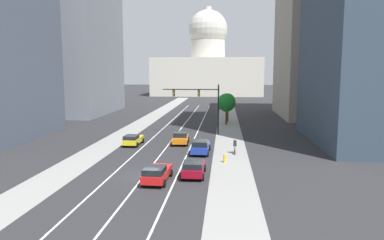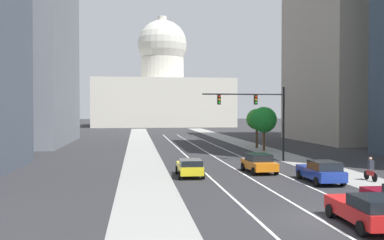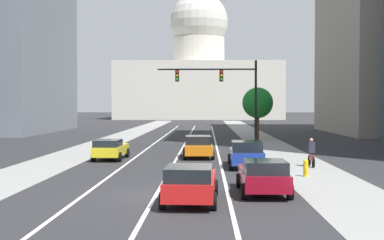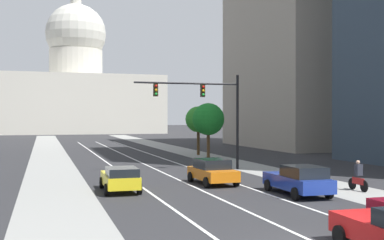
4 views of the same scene
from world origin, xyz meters
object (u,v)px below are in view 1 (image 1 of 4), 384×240
object	(u,v)px
car_blue	(200,147)
fire_hydrant	(225,158)
traffic_signal_mast	(201,100)
street_tree_mid_right	(228,101)
car_yellow	(133,140)
street_tree_near_right	(226,103)
capitol_building	(208,67)
car_orange	(180,138)
cyclist	(235,146)
car_red	(157,173)
car_crimson	(194,168)

from	to	relation	value
car_blue	fire_hydrant	bearing A→B (deg)	-143.92
traffic_signal_mast	street_tree_mid_right	bearing A→B (deg)	74.81
car_yellow	street_tree_near_right	bearing A→B (deg)	-29.97
capitol_building	car_orange	xyz separation A→B (m)	(1.48, -105.46, -10.53)
street_tree_mid_right	capitol_building	bearing A→B (deg)	95.31
car_orange	cyclist	distance (m)	8.53
traffic_signal_mast	street_tree_mid_right	xyz separation A→B (m)	(4.04, 14.87, -1.36)
car_blue	street_tree_mid_right	bearing A→B (deg)	-5.60
car_yellow	car_blue	distance (m)	9.70
fire_hydrant	street_tree_mid_right	world-z (taller)	street_tree_mid_right
car_blue	street_tree_near_right	bearing A→B (deg)	-6.14
street_tree_near_right	cyclist	bearing A→B (deg)	-87.75
capitol_building	street_tree_mid_right	size ratio (longest dim) A/B	8.13
car_red	street_tree_near_right	size ratio (longest dim) A/B	0.82
capitol_building	car_yellow	world-z (taller)	capitol_building
car_crimson	cyclist	world-z (taller)	cyclist
car_yellow	traffic_signal_mast	world-z (taller)	traffic_signal_mast
car_yellow	car_orange	distance (m)	6.10
car_blue	street_tree_near_right	world-z (taller)	street_tree_near_right
car_red	traffic_signal_mast	distance (m)	24.54
capitol_building	car_crimson	distance (m)	120.54
car_crimson	street_tree_mid_right	size ratio (longest dim) A/B	0.81
car_yellow	fire_hydrant	distance (m)	14.07
car_red	cyclist	bearing A→B (deg)	-28.80
car_orange	street_tree_mid_right	size ratio (longest dim) A/B	0.78
cyclist	capitol_building	bearing A→B (deg)	2.96
car_orange	traffic_signal_mast	distance (m)	8.96
capitol_building	car_blue	world-z (taller)	capitol_building
fire_hydrant	street_tree_near_right	xyz separation A→B (m)	(0.25, 27.50, 3.46)
car_orange	street_tree_mid_right	world-z (taller)	street_tree_mid_right
car_yellow	car_red	bearing A→B (deg)	-157.35
car_orange	car_red	xyz separation A→B (m)	(-0.01, -16.56, -0.03)
car_blue	street_tree_near_right	xyz separation A→B (m)	(3.02, 23.53, 3.11)
car_blue	capitol_building	bearing A→B (deg)	3.47
car_crimson	fire_hydrant	size ratio (longest dim) A/B	4.74
cyclist	street_tree_mid_right	distance (m)	27.54
traffic_signal_mast	car_crimson	bearing A→B (deg)	-88.05
fire_hydrant	street_tree_near_right	distance (m)	27.72
car_crimson	cyclist	xyz separation A→B (m)	(3.93, 9.50, 0.09)
car_red	cyclist	size ratio (longest dim) A/B	2.66
capitol_building	car_orange	distance (m)	106.00
car_red	capitol_building	bearing A→B (deg)	2.76
cyclist	car_crimson	bearing A→B (deg)	156.17
capitol_building	car_red	xyz separation A→B (m)	(1.47, -122.03, -10.57)
car_blue	street_tree_near_right	distance (m)	23.92
car_orange	street_tree_mid_right	bearing A→B (deg)	-18.34
car_crimson	traffic_signal_mast	size ratio (longest dim) A/B	0.51
capitol_building	cyclist	xyz separation A→B (m)	(8.37, -110.49, -10.49)
traffic_signal_mast	cyclist	bearing A→B (deg)	-69.49
car_orange	fire_hydrant	bearing A→B (deg)	-151.15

